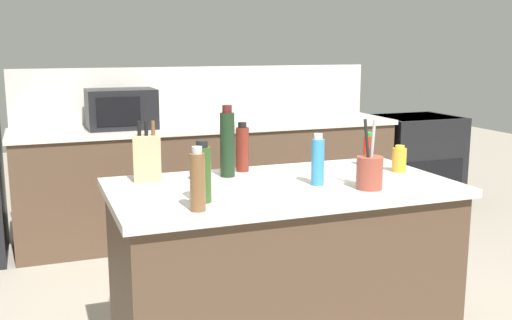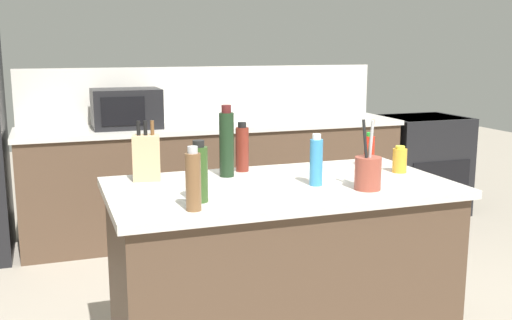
{
  "view_description": "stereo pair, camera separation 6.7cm",
  "coord_description": "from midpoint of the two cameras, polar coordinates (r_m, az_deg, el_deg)",
  "views": [
    {
      "loc": [
        -1.08,
        -2.54,
        1.59
      ],
      "look_at": [
        0.0,
        0.35,
        0.99
      ],
      "focal_mm": 42.0,
      "sensor_mm": 36.0,
      "label": 1
    },
    {
      "loc": [
        -1.02,
        -2.57,
        1.59
      ],
      "look_at": [
        0.0,
        0.35,
        0.99
      ],
      "focal_mm": 42.0,
      "sensor_mm": 36.0,
      "label": 2
    }
  ],
  "objects": [
    {
      "name": "back_counter_run",
      "position": [
        5.07,
        -3.32,
        -1.79
      ],
      "size": [
        3.19,
        0.66,
        0.94
      ],
      "color": "#4C3828",
      "rests_on": "ground_plane"
    },
    {
      "name": "wall_backsplash",
      "position": [
        5.26,
        -4.36,
        6.37
      ],
      "size": [
        3.15,
        0.03,
        0.46
      ],
      "primitive_type": "cube",
      "color": "beige",
      "rests_on": "back_counter_run"
    },
    {
      "name": "kitchen_island",
      "position": [
        2.98,
        2.93,
        -11.05
      ],
      "size": [
        1.62,
        0.86,
        0.94
      ],
      "color": "#4C3828",
      "rests_on": "ground_plane"
    },
    {
      "name": "range_oven",
      "position": [
        5.93,
        15.73,
        -0.36
      ],
      "size": [
        0.76,
        0.65,
        0.92
      ],
      "color": "black",
      "rests_on": "ground_plane"
    },
    {
      "name": "microwave",
      "position": [
        4.82,
        -11.86,
        4.83
      ],
      "size": [
        0.52,
        0.39,
        0.31
      ],
      "color": "black",
      "rests_on": "back_counter_run"
    },
    {
      "name": "knife_block",
      "position": [
        2.93,
        -9.75,
        0.28
      ],
      "size": [
        0.15,
        0.12,
        0.29
      ],
      "rotation": [
        0.0,
        0.0,
        -0.17
      ],
      "color": "tan",
      "rests_on": "kitchen_island"
    },
    {
      "name": "utensil_crock",
      "position": [
        2.76,
        11.3,
        -1.1
      ],
      "size": [
        0.12,
        0.12,
        0.32
      ],
      "color": "brown",
      "rests_on": "kitchen_island"
    },
    {
      "name": "olive_oil_bottle",
      "position": [
        2.49,
        -4.68,
        -1.25
      ],
      "size": [
        0.07,
        0.07,
        0.26
      ],
      "color": "#2D4C1E",
      "rests_on": "kitchen_island"
    },
    {
      "name": "hot_sauce_bottle",
      "position": [
        3.26,
        11.32,
        0.86
      ],
      "size": [
        0.06,
        0.06,
        0.19
      ],
      "color": "red",
      "rests_on": "kitchen_island"
    },
    {
      "name": "wine_bottle",
      "position": [
        2.96,
        -2.16,
        1.62
      ],
      "size": [
        0.07,
        0.07,
        0.36
      ],
      "color": "black",
      "rests_on": "kitchen_island"
    },
    {
      "name": "soy_sauce_bottle",
      "position": [
        2.87,
        -4.82,
        -0.4
      ],
      "size": [
        0.06,
        0.06,
        0.18
      ],
      "color": "black",
      "rests_on": "kitchen_island"
    },
    {
      "name": "vinegar_bottle",
      "position": [
        3.09,
        -0.7,
        1.13
      ],
      "size": [
        0.07,
        0.07,
        0.26
      ],
      "color": "maroon",
      "rests_on": "kitchen_island"
    },
    {
      "name": "dish_soap_bottle",
      "position": [
        2.8,
        6.44,
        -0.12
      ],
      "size": [
        0.06,
        0.06,
        0.24
      ],
      "color": "#3384BC",
      "rests_on": "kitchen_island"
    },
    {
      "name": "pepper_grinder",
      "position": [
        2.36,
        -5.19,
        -1.96
      ],
      "size": [
        0.06,
        0.06,
        0.26
      ],
      "color": "brown",
      "rests_on": "kitchen_island"
    },
    {
      "name": "honey_jar",
      "position": [
        3.17,
        14.12,
        0.01
      ],
      "size": [
        0.07,
        0.07,
        0.14
      ],
      "color": "gold",
      "rests_on": "kitchen_island"
    }
  ]
}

